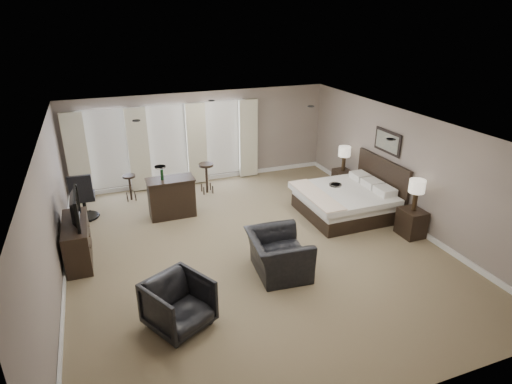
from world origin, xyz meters
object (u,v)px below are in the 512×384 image
object	(u,v)px
tv	(73,219)
armchair_far	(178,302)
armchair_near	(278,248)
bar_stool_left	(130,188)
bar_stool_right	(207,178)
bar_counter	(172,197)
desk_chair	(83,195)
bed	(343,190)
nightstand_far	(342,180)
dresser	(77,241)
lamp_near	(416,195)
lamp_far	(344,159)
nightstand_near	(411,223)

from	to	relation	value
tv	armchair_far	xyz separation A→B (m)	(1.49, -2.67, -0.45)
armchair_near	bar_stool_left	distance (m)	5.08
armchair_far	bar_stool_right	distance (m)	5.46
bar_counter	desk_chair	bearing A→B (deg)	162.62
bed	armchair_far	distance (m)	5.23
armchair_near	desk_chair	size ratio (longest dim) A/B	1.02
bar_stool_right	nightstand_far	bearing A→B (deg)	-16.95
bed	bar_counter	xyz separation A→B (m)	(-3.90, 1.44, -0.17)
bed	dresser	distance (m)	6.04
bar_counter	bar_stool_left	xyz separation A→B (m)	(-0.85, 1.35, -0.14)
lamp_near	bed	bearing A→B (deg)	121.54
lamp_near	bar_stool_left	world-z (taller)	lamp_near
bed	lamp_far	xyz separation A→B (m)	(0.89, 1.45, 0.23)
nightstand_far	armchair_near	size ratio (longest dim) A/B	0.46
bar_stool_left	bed	bearing A→B (deg)	-30.42
bar_counter	bed	bearing A→B (deg)	-20.23
lamp_far	bar_stool_right	world-z (taller)	lamp_far
lamp_far	armchair_far	world-z (taller)	lamp_far
dresser	bar_counter	world-z (taller)	bar_counter
nightstand_far	lamp_far	distance (m)	0.62
dresser	bar_stool_left	world-z (taller)	dresser
armchair_near	tv	bearing A→B (deg)	67.91
bar_counter	bar_stool_left	size ratio (longest dim) A/B	1.61
bed	armchair_far	size ratio (longest dim) A/B	2.27
nightstand_near	lamp_far	size ratio (longest dim) A/B	0.90
nightstand_far	armchair_far	size ratio (longest dim) A/B	0.61
lamp_far	dresser	bearing A→B (deg)	-168.76
bed	desk_chair	distance (m)	6.24
armchair_near	armchair_far	xyz separation A→B (m)	(-2.06, -0.84, -0.07)
lamp_far	armchair_near	distance (m)	4.66
tv	lamp_far	bearing A→B (deg)	-78.76
bar_stool_right	desk_chair	bearing A→B (deg)	-171.14
nightstand_far	dresser	bearing A→B (deg)	-168.76
lamp_far	tv	world-z (taller)	lamp_far
lamp_near	dresser	world-z (taller)	lamp_near
nightstand_near	dresser	bearing A→B (deg)	167.58
armchair_near	armchair_far	bearing A→B (deg)	117.29
dresser	nightstand_far	bearing A→B (deg)	11.24
bed	dresser	world-z (taller)	bed
bar_stool_left	bar_stool_right	size ratio (longest dim) A/B	0.83
nightstand_near	lamp_far	world-z (taller)	lamp_far
lamp_near	tv	distance (m)	7.09
dresser	bar_stool_right	world-z (taller)	dresser
bar_counter	bar_stool_right	xyz separation A→B (m)	(1.17, 1.12, -0.07)
bed	tv	xyz separation A→B (m)	(-6.03, 0.07, 0.25)
nightstand_far	bed	bearing A→B (deg)	-121.54
lamp_near	dresser	xyz separation A→B (m)	(-6.92, 1.52, -0.55)
nightstand_far	bar_counter	world-z (taller)	bar_counter
nightstand_far	tv	distance (m)	7.08
bed	nightstand_near	world-z (taller)	bed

